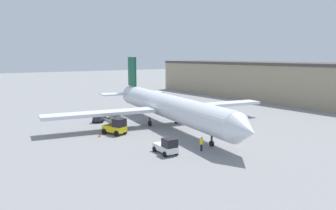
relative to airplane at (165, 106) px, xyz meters
name	(u,v)px	position (x,y,z in m)	size (l,w,h in m)	color
ground_plane	(168,127)	(0.96, -0.16, -3.32)	(400.00, 400.00, 0.00)	gray
terminal_building	(298,82)	(-4.42, 43.61, 1.61)	(91.50, 17.77, 9.83)	gray
airplane	(165,106)	(0.00, 0.00, 0.00)	(43.07, 38.63, 11.22)	silver
ground_crew_worker	(201,143)	(14.58, -4.83, -2.37)	(0.39, 0.39, 1.78)	#1E2338
baggage_tug	(167,146)	(13.09, -8.91, -2.40)	(3.60, 2.05, 2.00)	silver
belt_loader_truck	(116,127)	(0.78, -9.42, -2.17)	(3.87, 3.10, 2.42)	yellow
pushback_tug	(99,117)	(-9.24, -7.72, -2.46)	(3.36, 3.20, 1.86)	#2D2D33
safety_cone_near	(99,135)	(0.90, -12.07, -3.04)	(0.36, 0.36, 0.55)	#EF590F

